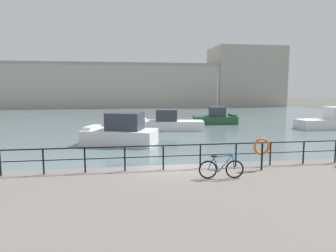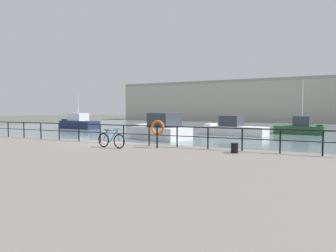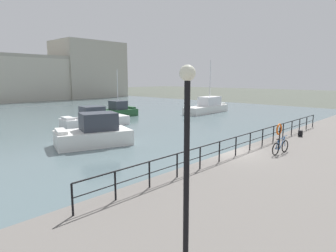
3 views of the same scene
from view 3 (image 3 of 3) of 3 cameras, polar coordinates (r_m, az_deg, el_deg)
ground_plane at (r=17.81m, az=11.74°, el=-7.69°), size 240.00×240.00×0.00m
water_basin at (r=41.94m, az=-26.12°, el=1.35°), size 80.00×60.00×0.01m
harbor_building at (r=73.79m, az=-29.37°, el=8.42°), size 75.47×11.70×14.56m
moored_harbor_tender at (r=32.45m, az=-14.19°, el=1.30°), size 7.39×3.65×2.17m
moored_blue_motorboat at (r=40.25m, az=-9.92°, el=2.94°), size 5.50×3.36×6.29m
moored_small_launch at (r=44.19m, az=7.73°, el=3.76°), size 8.76×2.71×7.75m
moored_green_narrowboat at (r=23.25m, az=-14.19°, el=-1.36°), size 6.23×4.64×2.51m
quay_railing at (r=17.99m, az=15.78°, el=-2.28°), size 23.07×0.07×1.08m
parked_bicycle at (r=17.75m, az=21.10°, el=-3.87°), size 1.77×0.24×0.98m
mooring_bollard at (r=23.63m, az=24.45°, el=-1.32°), size 0.32×0.32×0.44m
life_ring_stand at (r=19.93m, az=20.90°, el=-0.74°), size 0.75×0.16×1.40m
quay_lamp_post at (r=5.86m, az=3.68°, el=-4.13°), size 0.32×0.32×4.52m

